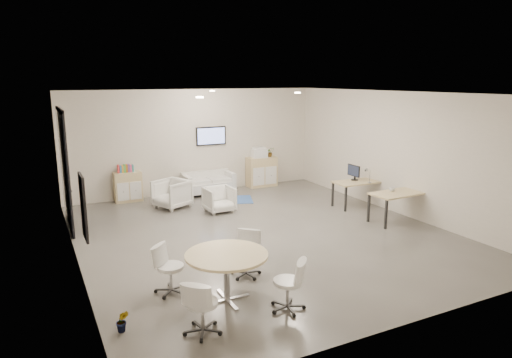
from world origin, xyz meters
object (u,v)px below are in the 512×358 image
at_px(sideboard_left, 128,187).
at_px(desk_front, 399,195).
at_px(desk_rear, 358,184).
at_px(armchair_left, 172,192).
at_px(loveseat, 208,184).
at_px(round_table, 227,258).
at_px(sideboard_right, 262,172).
at_px(armchair_right, 219,198).

distance_m(sideboard_left, desk_front, 7.53).
bearing_deg(desk_rear, armchair_left, 156.96).
height_order(loveseat, desk_front, desk_front).
bearing_deg(round_table, armchair_left, 82.25).
distance_m(sideboard_right, armchair_right, 3.21).
relative_size(armchair_right, desk_front, 0.51).
xyz_separation_m(sideboard_right, desk_front, (1.28, -4.95, 0.19)).
height_order(armchair_left, desk_front, armchair_left).
distance_m(loveseat, armchair_left, 1.80).
bearing_deg(armchair_left, sideboard_right, 84.06).
distance_m(armchair_left, desk_front, 6.02).
distance_m(armchair_right, round_table, 5.09).
relative_size(desk_rear, round_table, 1.05).
height_order(loveseat, desk_rear, desk_rear).
relative_size(armchair_right, desk_rear, 0.54).
bearing_deg(sideboard_left, desk_rear, -30.97).
height_order(desk_rear, desk_front, desk_front).
bearing_deg(sideboard_right, armchair_right, -138.12).
xyz_separation_m(sideboard_left, armchair_right, (1.97, -2.18, -0.06)).
xyz_separation_m(loveseat, round_table, (-2.24, -6.76, 0.41)).
xyz_separation_m(armchair_left, desk_rear, (4.70, -2.18, 0.21)).
bearing_deg(loveseat, sideboard_left, 174.92).
xyz_separation_m(sideboard_right, loveseat, (-1.95, -0.13, -0.17)).
bearing_deg(armchair_left, armchair_right, 21.66).
relative_size(sideboard_right, desk_front, 0.66).
relative_size(armchair_left, armchair_right, 1.16).
relative_size(sideboard_left, loveseat, 0.55).
relative_size(sideboard_right, round_table, 0.74).
distance_m(desk_rear, desk_front, 1.60).
height_order(armchair_left, desk_rear, armchair_left).
distance_m(armchair_left, armchair_right, 1.41).
xyz_separation_m(sideboard_left, desk_rear, (5.65, -3.39, 0.21)).
xyz_separation_m(sideboard_right, round_table, (-4.19, -6.89, 0.24)).
distance_m(desk_front, round_table, 5.80).
bearing_deg(armchair_left, desk_rear, 40.18).
bearing_deg(loveseat, armchair_right, -103.38).
distance_m(sideboard_left, round_table, 6.93).
relative_size(sideboard_left, sideboard_right, 0.89).
bearing_deg(desk_front, desk_rear, 86.84).
bearing_deg(armchair_left, sideboard_left, -166.92).
xyz_separation_m(desk_rear, round_table, (-5.48, -3.53, 0.09)).
relative_size(sideboard_left, round_table, 0.66).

